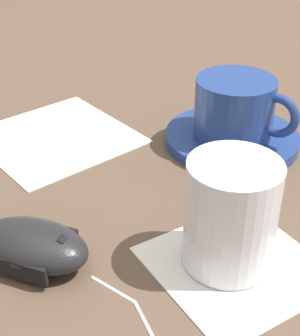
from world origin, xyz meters
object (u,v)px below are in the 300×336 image
saucer (232,138)px  coffee_cup (236,108)px  drinking_glass (231,214)px  computer_mouse (34,245)px

saucer → coffee_cup: (0.00, -0.00, 0.04)m
saucer → drinking_glass: (-0.05, -0.20, 0.04)m
saucer → computer_mouse: computer_mouse is taller
coffee_cup → computer_mouse: (-0.21, -0.18, -0.03)m
saucer → coffee_cup: bearing=-81.0°
saucer → coffee_cup: coffee_cup is taller
coffee_cup → drinking_glass: bearing=-104.8°
saucer → drinking_glass: 0.21m
coffee_cup → computer_mouse: 0.28m
saucer → drinking_glass: size_ratio=1.66×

